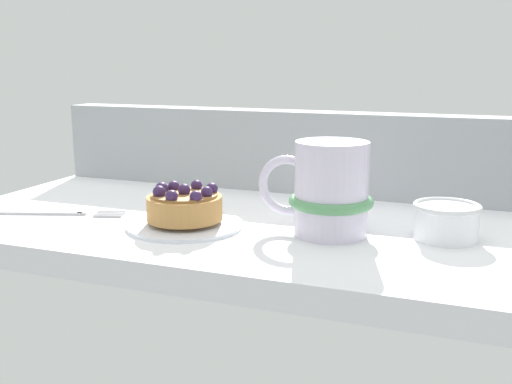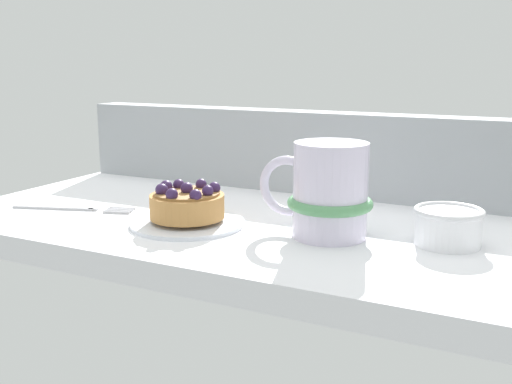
{
  "view_description": "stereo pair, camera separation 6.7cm",
  "coord_description": "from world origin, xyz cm",
  "px_view_note": "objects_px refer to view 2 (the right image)",
  "views": [
    {
      "loc": [
        27.24,
        -66.57,
        18.99
      ],
      "look_at": [
        3.76,
        -5.11,
        4.47
      ],
      "focal_mm": 42.44,
      "sensor_mm": 36.0,
      "label": 1
    },
    {
      "loc": [
        33.4,
        -63.85,
        18.99
      ],
      "look_at": [
        3.76,
        -5.11,
        4.47
      ],
      "focal_mm": 42.44,
      "sensor_mm": 36.0,
      "label": 2
    }
  ],
  "objects_px": {
    "dessert_plate": "(188,221)",
    "coffee_mug": "(328,192)",
    "raspberry_tart": "(187,203)",
    "dessert_fork": "(74,208)",
    "sugar_bowl": "(448,225)"
  },
  "relations": [
    {
      "from": "coffee_mug",
      "to": "dessert_fork",
      "type": "bearing_deg",
      "value": -173.93
    },
    {
      "from": "dessert_plate",
      "to": "sugar_bowl",
      "type": "xyz_separation_m",
      "value": [
        0.28,
        0.06,
        0.02
      ]
    },
    {
      "from": "dessert_plate",
      "to": "raspberry_tart",
      "type": "xyz_separation_m",
      "value": [
        -0.0,
        -0.0,
        0.02
      ]
    },
    {
      "from": "dessert_fork",
      "to": "sugar_bowl",
      "type": "relative_size",
      "value": 2.19
    },
    {
      "from": "dessert_plate",
      "to": "coffee_mug",
      "type": "height_order",
      "value": "coffee_mug"
    },
    {
      "from": "dessert_plate",
      "to": "sugar_bowl",
      "type": "height_order",
      "value": "sugar_bowl"
    },
    {
      "from": "raspberry_tart",
      "to": "sugar_bowl",
      "type": "xyz_separation_m",
      "value": [
        0.28,
        0.06,
        -0.0
      ]
    },
    {
      "from": "dessert_plate",
      "to": "raspberry_tart",
      "type": "height_order",
      "value": "raspberry_tart"
    },
    {
      "from": "coffee_mug",
      "to": "dessert_fork",
      "type": "height_order",
      "value": "coffee_mug"
    },
    {
      "from": "coffee_mug",
      "to": "sugar_bowl",
      "type": "bearing_deg",
      "value": 12.18
    },
    {
      "from": "raspberry_tart",
      "to": "dessert_plate",
      "type": "bearing_deg",
      "value": 22.93
    },
    {
      "from": "sugar_bowl",
      "to": "raspberry_tart",
      "type": "bearing_deg",
      "value": -168.65
    },
    {
      "from": "dessert_fork",
      "to": "dessert_plate",
      "type": "bearing_deg",
      "value": 1.59
    },
    {
      "from": "coffee_mug",
      "to": "sugar_bowl",
      "type": "relative_size",
      "value": 1.81
    },
    {
      "from": "coffee_mug",
      "to": "sugar_bowl",
      "type": "distance_m",
      "value": 0.13
    }
  ]
}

